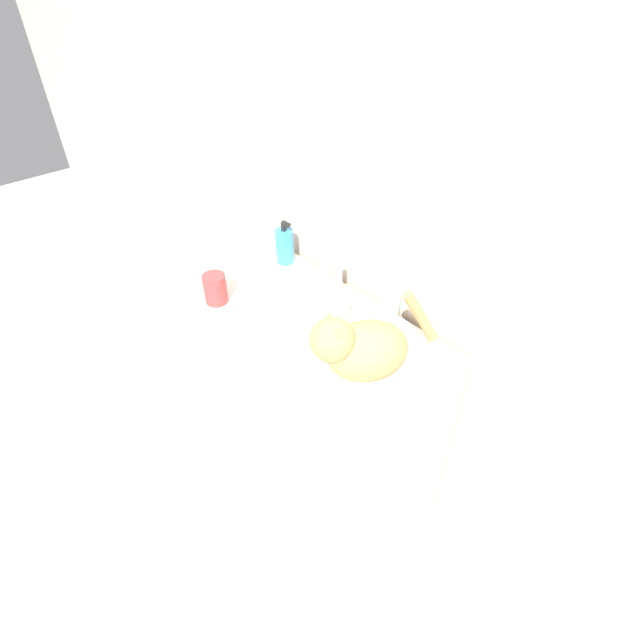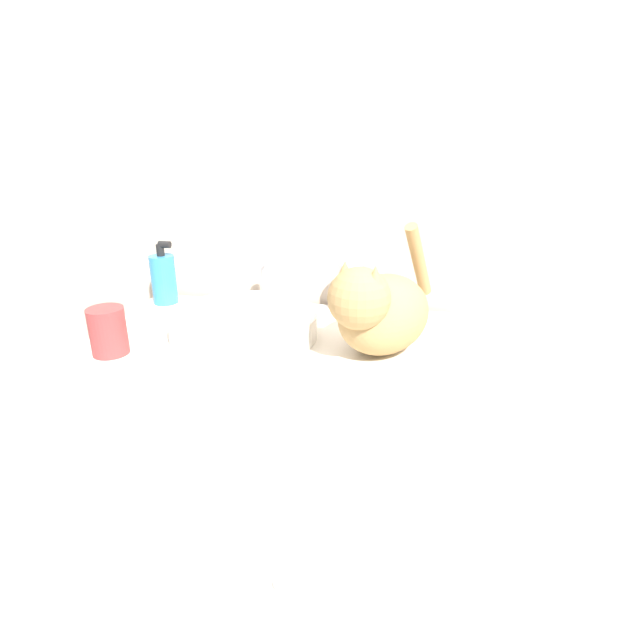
# 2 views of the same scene
# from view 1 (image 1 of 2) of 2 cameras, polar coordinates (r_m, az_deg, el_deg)

# --- Properties ---
(ground_plane) EXTENTS (8.00, 8.00, 0.00)m
(ground_plane) POSITION_cam_1_polar(r_m,az_deg,el_deg) (2.06, -7.58, -22.81)
(ground_plane) COLOR beige
(wall_back) EXTENTS (6.00, 0.05, 2.50)m
(wall_back) POSITION_cam_1_polar(r_m,az_deg,el_deg) (1.48, 7.63, 16.62)
(wall_back) COLOR #C6B29E
(wall_back) RESTS_ON ground_plane
(vanity_cabinet) EXTENTS (0.81, 0.56, 0.83)m
(vanity_cabinet) POSITION_cam_1_polar(r_m,az_deg,el_deg) (1.80, -1.55, -11.55)
(vanity_cabinet) COLOR silver
(vanity_cabinet) RESTS_ON ground_plane
(sink_basin) EXTENTS (0.33, 0.33, 0.06)m
(sink_basin) POSITION_cam_1_polar(r_m,az_deg,el_deg) (1.54, -2.67, 1.00)
(sink_basin) COLOR white
(sink_basin) RESTS_ON vanity_cabinet
(faucet) EXTENTS (0.17, 0.08, 0.15)m
(faucet) POSITION_cam_1_polar(r_m,az_deg,el_deg) (1.62, 1.97, 4.38)
(faucet) COLOR silver
(faucet) RESTS_ON vanity_cabinet
(cat) EXTENTS (0.25, 0.36, 0.25)m
(cat) POSITION_cam_1_polar(r_m,az_deg,el_deg) (1.32, 4.65, -3.13)
(cat) COLOR tan
(cat) RESTS_ON vanity_cabinet
(soap_bottle) EXTENTS (0.06, 0.06, 0.17)m
(soap_bottle) POSITION_cam_1_polar(r_m,az_deg,el_deg) (1.80, -4.06, 8.50)
(soap_bottle) COLOR #338CCC
(soap_bottle) RESTS_ON vanity_cabinet
(spray_bottle) EXTENTS (0.06, 0.06, 0.17)m
(spray_bottle) POSITION_cam_1_polar(r_m,az_deg,el_deg) (1.50, 7.95, 1.79)
(spray_bottle) COLOR silver
(spray_bottle) RESTS_ON vanity_cabinet
(cup) EXTENTS (0.07, 0.07, 0.10)m
(cup) POSITION_cam_1_polar(r_m,az_deg,el_deg) (1.64, -11.88, 3.52)
(cup) COLOR #9E3838
(cup) RESTS_ON vanity_cabinet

